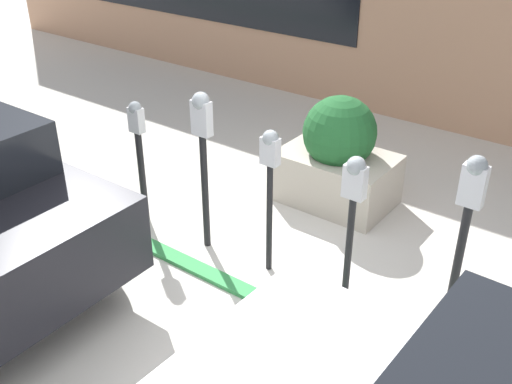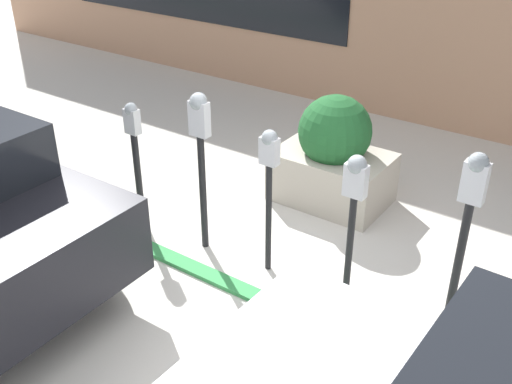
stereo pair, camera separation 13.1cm
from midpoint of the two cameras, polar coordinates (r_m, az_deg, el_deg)
ground_plane at (r=5.30m, az=-1.28°, el=-9.14°), size 40.00×40.00×0.00m
curb_strip at (r=5.23m, az=-1.80°, el=-9.41°), size 19.00×0.16×0.04m
parking_meter_nearest at (r=4.36m, az=18.66°, el=-2.39°), size 0.16×0.14×1.61m
parking_meter_second at (r=4.58m, az=8.50°, el=-0.76°), size 0.17×0.15×1.40m
parking_meter_middle at (r=5.01m, az=0.51°, el=1.91°), size 0.16×0.13×1.37m
parking_meter_fourth at (r=5.32m, az=-6.02°, el=4.82°), size 0.19×0.16×1.55m
parking_meter_farthest at (r=5.93m, az=-12.08°, el=4.25°), size 0.15×0.12×1.30m
planter_box at (r=6.40m, az=6.78°, el=3.35°), size 1.19×0.82×1.20m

